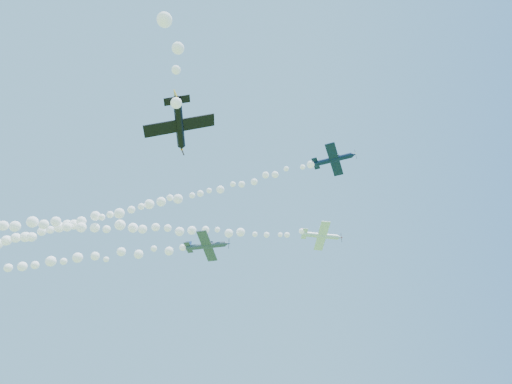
{
  "coord_description": "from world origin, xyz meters",
  "views": [
    {
      "loc": [
        6.56,
        -50.23,
        2.0
      ],
      "look_at": [
        4.56,
        -4.46,
        43.25
      ],
      "focal_mm": 30.0,
      "sensor_mm": 36.0,
      "label": 1
    }
  ],
  "objects_px": {
    "plane_black": "(179,125)",
    "plane_white": "(322,236)",
    "plane_navy": "(334,159)",
    "plane_grey": "(207,246)"
  },
  "relations": [
    {
      "from": "plane_white",
      "to": "plane_black",
      "type": "height_order",
      "value": "plane_white"
    },
    {
      "from": "plane_navy",
      "to": "plane_black",
      "type": "distance_m",
      "value": 31.46
    },
    {
      "from": "plane_navy",
      "to": "plane_black",
      "type": "bearing_deg",
      "value": -116.14
    },
    {
      "from": "plane_grey",
      "to": "plane_black",
      "type": "relative_size",
      "value": 1.17
    },
    {
      "from": "plane_navy",
      "to": "plane_white",
      "type": "bearing_deg",
      "value": 109.29
    },
    {
      "from": "plane_grey",
      "to": "plane_black",
      "type": "xyz_separation_m",
      "value": [
        1.55,
        -29.32,
        -6.14
      ]
    },
    {
      "from": "plane_white",
      "to": "plane_navy",
      "type": "distance_m",
      "value": 18.26
    },
    {
      "from": "plane_black",
      "to": "plane_white",
      "type": "bearing_deg",
      "value": -30.51
    },
    {
      "from": "plane_white",
      "to": "plane_grey",
      "type": "xyz_separation_m",
      "value": [
        -19.49,
        -8.99,
        -7.91
      ]
    },
    {
      "from": "plane_white",
      "to": "plane_grey",
      "type": "distance_m",
      "value": 22.88
    }
  ]
}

